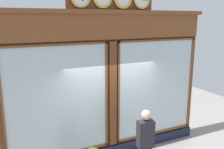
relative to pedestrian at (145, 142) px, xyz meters
The scene contains 2 objects.
shop_facade 1.74m from the pedestrian, 81.30° to the right, with size 5.55×0.42×4.41m.
pedestrian is the anchor object (origin of this frame).
Camera 1 is at (2.66, 5.47, 3.62)m, focal length 39.56 mm.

